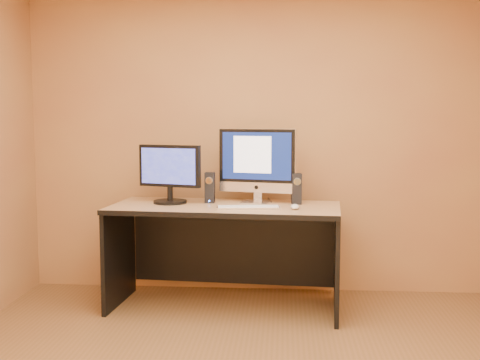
# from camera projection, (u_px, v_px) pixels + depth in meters

# --- Properties ---
(walls) EXTENTS (4.00, 4.00, 2.60)m
(walls) POSITION_uv_depth(u_px,v_px,m) (242.00, 159.00, 3.23)
(walls) COLOR #A47A42
(walls) RESTS_ON ground
(desk) EXTENTS (1.85, 0.92, 0.83)m
(desk) POSITION_uv_depth(u_px,v_px,m) (225.00, 257.00, 4.76)
(desk) COLOR #AB7F55
(desk) RESTS_ON ground
(imac) EXTENTS (0.67, 0.37, 0.62)m
(imac) POSITION_uv_depth(u_px,v_px,m) (256.00, 165.00, 4.83)
(imac) COLOR silver
(imac) RESTS_ON desk
(second_monitor) EXTENTS (0.59, 0.41, 0.47)m
(second_monitor) POSITION_uv_depth(u_px,v_px,m) (170.00, 174.00, 4.83)
(second_monitor) COLOR black
(second_monitor) RESTS_ON desk
(speaker_left) EXTENTS (0.08, 0.08, 0.25)m
(speaker_left) POSITION_uv_depth(u_px,v_px,m) (210.00, 188.00, 4.87)
(speaker_left) COLOR black
(speaker_left) RESTS_ON desk
(speaker_right) EXTENTS (0.09, 0.09, 0.25)m
(speaker_right) POSITION_uv_depth(u_px,v_px,m) (296.00, 189.00, 4.79)
(speaker_right) COLOR black
(speaker_right) RESTS_ON desk
(keyboard) EXTENTS (0.49, 0.19, 0.02)m
(keyboard) POSITION_uv_depth(u_px,v_px,m) (248.00, 207.00, 4.57)
(keyboard) COLOR silver
(keyboard) RESTS_ON desk
(mouse) EXTENTS (0.07, 0.11, 0.04)m
(mouse) POSITION_uv_depth(u_px,v_px,m) (295.00, 207.00, 4.53)
(mouse) COLOR white
(mouse) RESTS_ON desk
(cable_a) EXTENTS (0.04, 0.25, 0.01)m
(cable_a) POSITION_uv_depth(u_px,v_px,m) (270.00, 200.00, 5.01)
(cable_a) COLOR black
(cable_a) RESTS_ON desk
(cable_b) EXTENTS (0.12, 0.17, 0.01)m
(cable_b) POSITION_uv_depth(u_px,v_px,m) (254.00, 200.00, 4.99)
(cable_b) COLOR black
(cable_b) RESTS_ON desk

